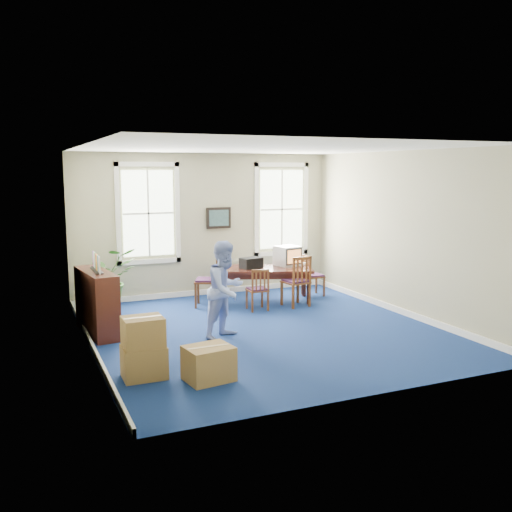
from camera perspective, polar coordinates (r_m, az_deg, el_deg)
name	(u,v)px	position (r m, az deg, el deg)	size (l,w,h in m)	color
floor	(264,330)	(10.25, 0.83, -7.43)	(6.50, 6.50, 0.00)	navy
ceiling	(265,148)	(9.85, 0.87, 10.76)	(6.50, 6.50, 0.00)	white
wall_back	(205,225)	(12.94, -5.08, 3.13)	(6.50, 6.50, 0.00)	tan
wall_front	(373,272)	(7.12, 11.65, -1.54)	(6.50, 6.50, 0.00)	tan
wall_left	(86,251)	(9.12, -16.60, 0.49)	(6.50, 6.50, 0.00)	tan
wall_right	(405,234)	(11.48, 14.64, 2.18)	(6.50, 6.50, 0.00)	tan
baseboard_back	(207,292)	(13.15, -4.95, -3.58)	(6.00, 0.04, 0.12)	white
baseboard_left	(93,347)	(9.46, -16.01, -8.77)	(0.04, 6.50, 0.12)	white
baseboard_right	(400,311)	(11.73, 14.24, -5.32)	(0.04, 6.50, 0.12)	white
window_left	(148,213)	(12.55, -10.73, 4.21)	(1.40, 0.12, 2.20)	white
window_right	(281,209)	(13.61, 2.57, 4.69)	(1.40, 0.12, 2.20)	white
wall_picture	(219,218)	(12.98, -3.76, 3.82)	(0.58, 0.06, 0.48)	black
conference_table	(262,284)	(12.43, 0.63, -2.83)	(2.14, 0.97, 0.73)	#451B13
crt_tv	(287,256)	(12.63, 3.17, 0.02)	(0.48, 0.52, 0.43)	#B7B7BC
game_console	(300,264)	(12.75, 4.43, -0.77)	(0.18, 0.22, 0.06)	white
equipment_bag	(251,263)	(12.29, -0.49, -0.70)	(0.45, 0.29, 0.23)	black
chair_near_left	(257,289)	(11.59, 0.13, -3.32)	(0.39, 0.39, 0.87)	brown
chair_near_right	(296,281)	(11.93, 3.98, -2.49)	(0.48, 0.48, 1.07)	brown
chair_end_left	(207,280)	(11.94, -4.92, -2.40)	(0.50, 0.50, 1.11)	brown
chair_end_right	(313,275)	(12.96, 5.75, -1.93)	(0.42, 0.42, 0.93)	brown
man	(226,289)	(9.66, -3.04, -3.36)	(0.81, 0.63, 1.66)	#91A5E5
credenza	(97,302)	(10.29, -15.63, -4.46)	(0.41, 1.43, 1.12)	#451B13
brochure_rack	(96,261)	(10.16, -15.68, -0.49)	(0.13, 0.72, 0.32)	#99999E
potted_plant	(106,279)	(11.93, -14.74, -2.24)	(1.15, 1.01, 1.28)	#2A541C
cardboard_boxes	(158,342)	(8.18, -9.80, -8.45)	(1.57, 1.57, 0.90)	#9E7841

